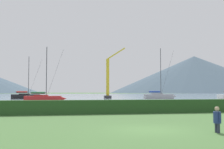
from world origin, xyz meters
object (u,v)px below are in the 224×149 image
Objects in this scene: sailboat_slip_4 at (159,96)px; person_seated_viewer at (217,118)px; sailboat_slip_3 at (26,96)px; sailboat_slip_2 at (44,98)px; dock_crane at (108,81)px.

sailboat_slip_4 is 66.23m from person_seated_viewer.
sailboat_slip_4 is (36.47, -6.59, 0.05)m from sailboat_slip_3.
sailboat_slip_3 is 71.41m from person_seated_viewer.
sailboat_slip_3 is 37.06m from sailboat_slip_4.
sailboat_slip_3 is (-5.80, 23.93, 0.06)m from sailboat_slip_2.
dock_crane is (17.57, 24.81, 4.42)m from sailboat_slip_2.
sailboat_slip_4 reaches higher than sailboat_slip_2.
person_seated_viewer is 70.98m from dock_crane.
person_seated_viewer is at bearing -101.70° from sailboat_slip_4.
dock_crane reaches higher than person_seated_viewer.
person_seated_viewer is at bearing -80.06° from sailboat_slip_3.
sailboat_slip_4 is 15.68m from dock_crane.
sailboat_slip_3 is at bearing 108.93° from sailboat_slip_2.
sailboat_slip_2 is at bearing -79.40° from sailboat_slip_3.
sailboat_slip_4 is at bearing 34.80° from sailboat_slip_2.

